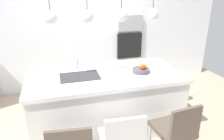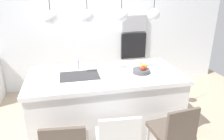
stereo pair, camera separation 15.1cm
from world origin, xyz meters
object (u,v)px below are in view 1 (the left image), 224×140
at_px(microwave, 130,23).
at_px(fruit_bowl, 141,69).
at_px(chair_far, 176,129).
at_px(oven, 129,45).
at_px(chair_middle, 122,139).

bearing_deg(microwave, fruit_bowl, -103.85).
bearing_deg(chair_far, oven, 83.05).
distance_m(fruit_bowl, oven, 1.71).
distance_m(fruit_bowl, chair_far, 1.00).
xyz_separation_m(fruit_bowl, chair_middle, (-0.58, -0.88, -0.47)).
height_order(microwave, oven, microwave).
bearing_deg(microwave, chair_middle, -111.33).
relative_size(microwave, chair_middle, 0.63).
distance_m(chair_middle, chair_far, 0.68).
height_order(microwave, chair_far, microwave).
relative_size(fruit_bowl, chair_far, 0.31).
distance_m(fruit_bowl, microwave, 1.77).
xyz_separation_m(oven, chair_middle, (-0.99, -2.54, -0.40)).
xyz_separation_m(fruit_bowl, microwave, (0.41, 1.66, 0.43)).
bearing_deg(fruit_bowl, microwave, 76.15).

